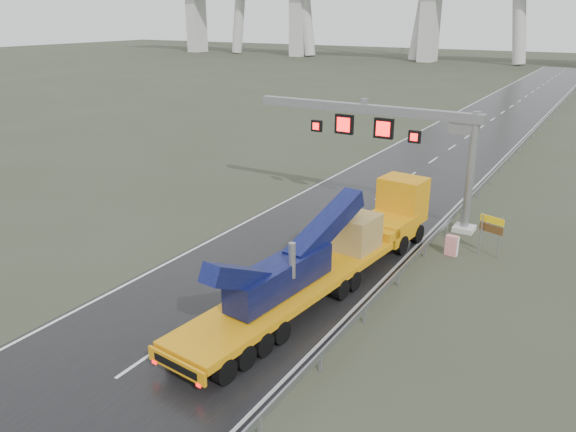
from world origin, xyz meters
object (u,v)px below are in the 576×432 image
Objects in this scene: sign_gantry at (395,131)px; heavy_haul_truck at (341,246)px; striped_barrier at (452,245)px; exit_sign_pair at (491,228)px.

sign_gantry is 0.79× the size of heavy_haul_truck.
striped_barrier is at bearing -37.86° from sign_gantry.
heavy_haul_truck reaches higher than striped_barrier.
sign_gantry is at bearing 173.39° from exit_sign_pair.
exit_sign_pair is at bearing 53.94° from heavy_haul_truck.
striped_barrier is (5.14, -3.99, -5.06)m from sign_gantry.
striped_barrier is (3.97, 5.56, -1.14)m from heavy_haul_truck.
sign_gantry is 13.38× the size of striped_barrier.
heavy_haul_truck is 8.04× the size of exit_sign_pair.
heavy_haul_truck is 8.60m from exit_sign_pair.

